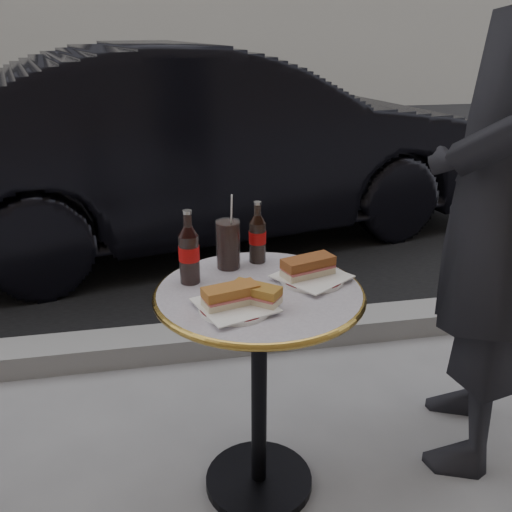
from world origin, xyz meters
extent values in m
plane|color=gray|center=(0.00, 0.00, 0.00)|extent=(80.00, 80.00, 0.00)
cube|color=black|center=(0.00, 5.00, 0.00)|extent=(40.00, 8.00, 0.00)
cube|color=gray|center=(0.00, 0.90, 0.05)|extent=(40.00, 0.20, 0.12)
cylinder|color=white|center=(-0.09, -0.11, 0.74)|extent=(0.23, 0.23, 0.01)
cylinder|color=white|center=(0.17, 0.04, 0.74)|extent=(0.26, 0.26, 0.01)
cube|color=#A8642A|center=(-0.10, -0.10, 0.77)|extent=(0.16, 0.11, 0.05)
cube|color=#A6702A|center=(-0.03, -0.10, 0.77)|extent=(0.15, 0.14, 0.05)
cube|color=brown|center=(0.16, 0.05, 0.77)|extent=(0.18, 0.12, 0.06)
cylinder|color=black|center=(-0.06, 0.18, 0.81)|extent=(0.10, 0.10, 0.16)
imported|color=black|center=(0.16, 2.50, 0.67)|extent=(2.24, 4.28, 1.34)
imported|color=black|center=(0.78, 0.07, 0.94)|extent=(0.70, 0.81, 1.89)
camera|label=1|loc=(-0.30, -1.48, 1.45)|focal=40.00mm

